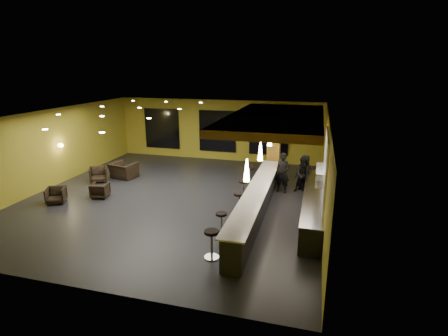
% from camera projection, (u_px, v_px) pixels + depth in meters
% --- Properties ---
extents(floor, '(12.00, 13.00, 0.10)m').
position_uv_depth(floor, '(176.00, 198.00, 14.81)').
color(floor, black).
rests_on(floor, ground).
extents(ceiling, '(12.00, 13.00, 0.10)m').
position_uv_depth(ceiling, '(172.00, 113.00, 13.80)').
color(ceiling, black).
extents(wall_back, '(12.00, 0.10, 3.50)m').
position_uv_depth(wall_back, '(218.00, 130.00, 20.38)').
color(wall_back, '#A49524').
rests_on(wall_back, floor).
extents(wall_front, '(12.00, 0.10, 3.50)m').
position_uv_depth(wall_front, '(65.00, 224.00, 8.24)').
color(wall_front, '#A49524').
rests_on(wall_front, floor).
extents(wall_left, '(0.10, 13.00, 3.50)m').
position_uv_depth(wall_left, '(50.00, 149.00, 15.82)').
color(wall_left, '#A49524').
rests_on(wall_left, floor).
extents(wall_right, '(0.10, 13.00, 3.50)m').
position_uv_depth(wall_right, '(327.00, 168.00, 12.80)').
color(wall_right, '#A49524').
rests_on(wall_right, floor).
extents(wood_soffit, '(3.60, 8.00, 0.28)m').
position_uv_depth(wood_soffit, '(276.00, 118.00, 13.78)').
color(wood_soffit, '#A67030').
rests_on(wood_soffit, ceiling).
extents(window_left, '(2.20, 0.06, 2.40)m').
position_uv_depth(window_left, '(162.00, 129.00, 21.17)').
color(window_left, black).
rests_on(window_left, wall_back).
extents(window_center, '(2.20, 0.06, 2.40)m').
position_uv_depth(window_center, '(217.00, 131.00, 20.29)').
color(window_center, black).
rests_on(window_center, wall_back).
extents(window_right, '(2.20, 0.06, 2.40)m').
position_uv_depth(window_right, '(269.00, 134.00, 19.54)').
color(window_right, black).
rests_on(window_right, wall_back).
extents(tile_backsplash, '(0.06, 3.20, 2.40)m').
position_uv_depth(tile_backsplash, '(325.00, 169.00, 11.82)').
color(tile_backsplash, white).
rests_on(tile_backsplash, wall_right).
extents(bar_counter, '(0.60, 8.00, 1.00)m').
position_uv_depth(bar_counter, '(257.00, 203.00, 12.82)').
color(bar_counter, black).
rests_on(bar_counter, floor).
extents(bar_top, '(0.78, 8.10, 0.05)m').
position_uv_depth(bar_top, '(257.00, 190.00, 12.67)').
color(bar_top, silver).
rests_on(bar_top, bar_counter).
extents(prep_counter, '(0.70, 6.00, 0.86)m').
position_uv_depth(prep_counter, '(313.00, 205.00, 12.80)').
color(prep_counter, black).
rests_on(prep_counter, floor).
extents(prep_top, '(0.72, 6.00, 0.03)m').
position_uv_depth(prep_top, '(314.00, 194.00, 12.68)').
color(prep_top, silver).
rests_on(prep_top, prep_counter).
extents(wall_shelf_lower, '(0.30, 1.50, 0.03)m').
position_uv_depth(wall_shelf_lower, '(320.00, 181.00, 11.78)').
color(wall_shelf_lower, silver).
rests_on(wall_shelf_lower, wall_right).
extents(wall_shelf_upper, '(0.30, 1.50, 0.03)m').
position_uv_depth(wall_shelf_upper, '(321.00, 169.00, 11.66)').
color(wall_shelf_upper, silver).
rests_on(wall_shelf_upper, wall_right).
extents(column, '(0.60, 0.60, 3.50)m').
position_uv_depth(column, '(274.00, 144.00, 16.73)').
color(column, olive).
rests_on(column, floor).
extents(wall_sconce, '(0.22, 0.22, 0.22)m').
position_uv_depth(wall_sconce, '(61.00, 145.00, 16.23)').
color(wall_sconce, '#FFE5B2').
rests_on(wall_sconce, wall_left).
extents(pendant_0, '(0.20, 0.20, 0.70)m').
position_uv_depth(pendant_0, '(247.00, 170.00, 10.45)').
color(pendant_0, white).
rests_on(pendant_0, wood_soffit).
extents(pendant_1, '(0.20, 0.20, 0.70)m').
position_uv_depth(pendant_1, '(260.00, 151.00, 12.76)').
color(pendant_1, white).
rests_on(pendant_1, wood_soffit).
extents(pendant_2, '(0.20, 0.20, 0.70)m').
position_uv_depth(pendant_2, '(270.00, 138.00, 15.08)').
color(pendant_2, white).
rests_on(pendant_2, wood_soffit).
extents(staff_a, '(0.71, 0.53, 1.77)m').
position_uv_depth(staff_a, '(283.00, 173.00, 15.14)').
color(staff_a, black).
rests_on(staff_a, floor).
extents(staff_b, '(0.85, 0.71, 1.57)m').
position_uv_depth(staff_b, '(303.00, 175.00, 15.22)').
color(staff_b, black).
rests_on(staff_b, floor).
extents(staff_c, '(0.88, 0.70, 1.58)m').
position_uv_depth(staff_c, '(305.00, 172.00, 15.56)').
color(staff_c, black).
rests_on(staff_c, floor).
extents(armchair_a, '(0.94, 0.95, 0.65)m').
position_uv_depth(armchair_a, '(56.00, 195.00, 14.10)').
color(armchair_a, black).
rests_on(armchair_a, floor).
extents(armchair_b, '(0.80, 0.81, 0.62)m').
position_uv_depth(armchair_b, '(100.00, 190.00, 14.72)').
color(armchair_b, black).
rests_on(armchair_b, floor).
extents(armchair_c, '(1.07, 1.08, 0.72)m').
position_uv_depth(armchair_c, '(98.00, 174.00, 16.69)').
color(armchair_c, black).
rests_on(armchair_c, floor).
extents(armchair_d, '(1.36, 1.24, 0.77)m').
position_uv_depth(armchair_d, '(124.00, 170.00, 17.27)').
color(armchair_d, black).
rests_on(armchair_d, floor).
extents(bar_stool_0, '(0.44, 0.44, 0.86)m').
position_uv_depth(bar_stool_0, '(212.00, 240.00, 9.98)').
color(bar_stool_0, silver).
rests_on(bar_stool_0, floor).
extents(bar_stool_1, '(0.38, 0.38, 0.75)m').
position_uv_depth(bar_stool_1, '(221.00, 221.00, 11.43)').
color(bar_stool_1, silver).
rests_on(bar_stool_1, floor).
extents(bar_stool_2, '(0.43, 0.43, 0.84)m').
position_uv_depth(bar_stool_2, '(239.00, 201.00, 12.97)').
color(bar_stool_2, silver).
rests_on(bar_stool_2, floor).
extents(bar_stool_3, '(0.39, 0.39, 0.78)m').
position_uv_depth(bar_stool_3, '(243.00, 187.00, 14.55)').
color(bar_stool_3, silver).
rests_on(bar_stool_3, floor).
extents(bar_stool_4, '(0.42, 0.42, 0.83)m').
position_uv_depth(bar_stool_4, '(250.00, 174.00, 16.26)').
color(bar_stool_4, silver).
rests_on(bar_stool_4, floor).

